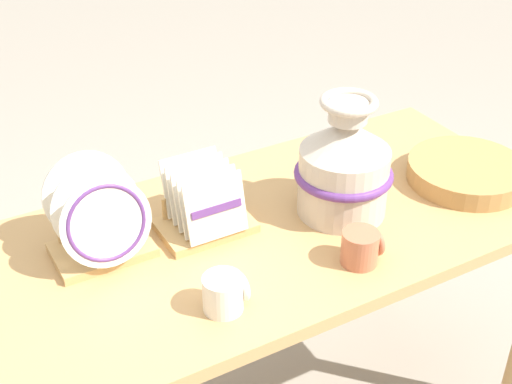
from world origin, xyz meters
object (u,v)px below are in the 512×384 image
ceramic_vase (344,165)px  mug_terracotta_glaze (361,247)px  wicker_charger_stack (467,172)px  dish_rack_square_plates (204,210)px  dish_rack_round_plates (100,227)px  mug_cream_glaze (225,293)px

ceramic_vase → mug_terracotta_glaze: size_ratio=3.35×
ceramic_vase → wicker_charger_stack: (0.38, -0.05, -0.11)m
ceramic_vase → dish_rack_square_plates: 0.36m
ceramic_vase → dish_rack_square_plates: bearing=164.2°
dish_rack_round_plates → dish_rack_square_plates: size_ratio=1.02×
dish_rack_round_plates → mug_cream_glaze: bearing=-61.3°
dish_rack_square_plates → wicker_charger_stack: dish_rack_square_plates is taller
dish_rack_round_plates → wicker_charger_stack: size_ratio=0.72×
ceramic_vase → wicker_charger_stack: 0.40m
dish_rack_square_plates → ceramic_vase: bearing=-15.8°
mug_terracotta_glaze → mug_cream_glaze: bearing=178.0°
ceramic_vase → dish_rack_round_plates: (-0.59, 0.12, -0.05)m
dish_rack_round_plates → wicker_charger_stack: 0.99m
mug_cream_glaze → dish_rack_square_plates: bearing=72.4°
ceramic_vase → mug_terracotta_glaze: ceramic_vase is taller
mug_cream_glaze → dish_rack_round_plates: bearing=118.7°
ceramic_vase → mug_cream_glaze: bearing=-156.9°
wicker_charger_stack → ceramic_vase: bearing=173.0°
mug_cream_glaze → mug_terracotta_glaze: (0.34, -0.01, 0.00)m
ceramic_vase → dish_rack_square_plates: (-0.34, 0.10, -0.08)m
mug_cream_glaze → mug_terracotta_glaze: size_ratio=1.00×
mug_terracotta_glaze → wicker_charger_stack: bearing=17.7°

